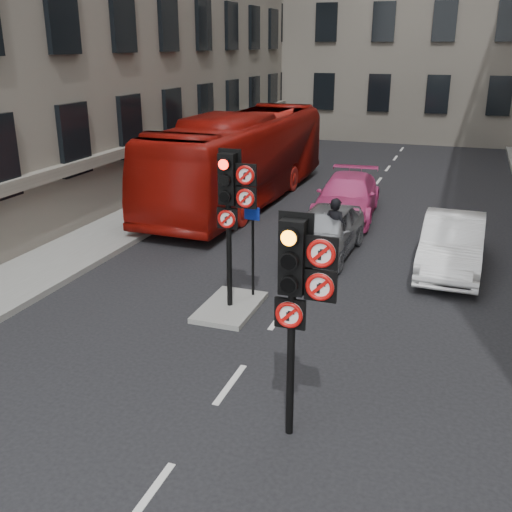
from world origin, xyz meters
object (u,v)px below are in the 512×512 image
Objects in this scene: signal_far at (232,196)px; motorcycle at (293,238)px; car_silver at (325,231)px; info_sign at (253,239)px; bus_red at (241,158)px; car_pink at (347,197)px; motorcyclist at (335,229)px; signal_near at (298,282)px; car_white at (452,244)px.

signal_far reaches higher than motorcycle.
car_silver is 2.46× the size of motorcycle.
bus_red is at bearing 117.46° from info_sign.
motorcyclist is (0.55, -4.56, 0.18)m from car_pink.
motorcycle is (-0.87, -0.32, -0.20)m from car_silver.
car_silver is (-1.51, 8.49, -1.87)m from signal_near.
car_white is at bearing 1.12° from car_silver.
signal_near is 2.10× the size of motorcycle.
bus_red reaches higher than car_silver.
car_white is 5.78m from info_sign.
car_white is at bearing 12.18° from motorcycle.
info_sign reaches higher than car_silver.
signal_near is 4.77m from signal_far.
signal_far is (-2.60, 4.00, 0.12)m from signal_near.
bus_red reaches higher than motorcycle.
info_sign is at bearing -81.31° from motorcycle.
signal_far reaches higher than info_sign.
info_sign is (-0.88, -3.76, 0.81)m from car_silver.
car_white is at bearing -53.11° from car_pink.
signal_near reaches higher than motorcyclist.
car_pink is 2.77× the size of motorcyclist.
signal_near reaches higher than car_pink.
car_silver is 2.34× the size of motorcyclist.
info_sign is at bearing -66.04° from bus_red.
signal_far is 6.67m from car_white.
motorcycle is at bearing -175.62° from car_white.
bus_red is (-4.27, 0.79, 0.97)m from car_pink.
car_white is 2.62× the size of motorcycle.
signal_far is at bearing -84.23° from motorcycle.
signal_near is 5.40m from info_sign.
info_sign is (-0.67, -8.01, 0.81)m from car_pink.
car_white is 9.52m from bus_red.
signal_near is at bearing -64.42° from bus_red.
car_pink is 2.28× the size of info_sign.
info_sign reaches higher than car_white.
car_pink is (-0.21, 4.25, 0.01)m from car_silver.
bus_red reaches higher than car_white.
info_sign is (3.60, -8.80, -0.17)m from bus_red.
motorcyclist reaches higher than car_silver.
car_white is 3.17m from motorcyclist.
car_silver reaches higher than motorcycle.
car_pink is 4.60m from motorcyclist.
signal_near is 0.72× the size of car_pink.
car_pink is at bearing -8.83° from bus_red.
signal_near reaches higher than car_silver.
motorcyclist is at bearing 98.13° from signal_near.
signal_near is 14.82m from bus_red.
motorcyclist is (4.82, -5.36, -0.80)m from bus_red.
signal_far reaches higher than car_silver.
motorcyclist is at bearing 75.76° from info_sign.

